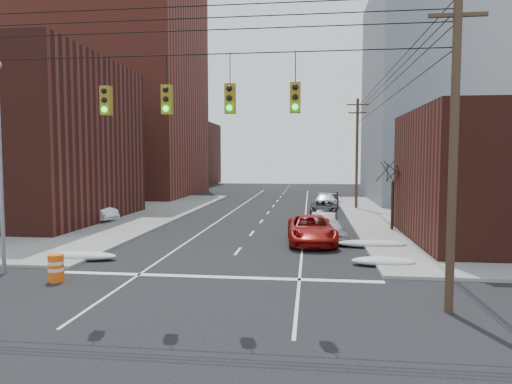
% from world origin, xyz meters
% --- Properties ---
extents(ground, '(160.00, 160.00, 0.00)m').
position_xyz_m(ground, '(0.00, 0.00, 0.00)').
color(ground, black).
rests_on(ground, ground).
extents(building_brick_tall, '(24.00, 20.00, 30.00)m').
position_xyz_m(building_brick_tall, '(-24.00, 48.00, 15.00)').
color(building_brick_tall, maroon).
rests_on(building_brick_tall, ground).
extents(building_brick_far, '(22.00, 18.00, 12.00)m').
position_xyz_m(building_brick_far, '(-26.00, 74.00, 6.00)').
color(building_brick_far, '#471B15').
rests_on(building_brick_far, ground).
extents(building_office, '(22.00, 20.00, 25.00)m').
position_xyz_m(building_office, '(22.00, 44.00, 12.50)').
color(building_office, gray).
rests_on(building_office, ground).
extents(building_glass, '(20.00, 18.00, 22.00)m').
position_xyz_m(building_glass, '(24.00, 70.00, 11.00)').
color(building_glass, gray).
rests_on(building_glass, ground).
extents(utility_pole_right, '(2.20, 0.28, 11.00)m').
position_xyz_m(utility_pole_right, '(8.50, 3.00, 5.78)').
color(utility_pole_right, '#473323').
rests_on(utility_pole_right, ground).
extents(utility_pole_far, '(2.20, 0.28, 11.00)m').
position_xyz_m(utility_pole_far, '(8.50, 34.00, 5.78)').
color(utility_pole_far, '#473323').
rests_on(utility_pole_far, ground).
extents(traffic_signals, '(17.00, 0.42, 2.02)m').
position_xyz_m(traffic_signals, '(0.10, 2.97, 7.17)').
color(traffic_signals, black).
rests_on(traffic_signals, ground).
extents(bare_tree, '(2.09, 2.20, 4.93)m').
position_xyz_m(bare_tree, '(9.59, 20.00, 2.32)').
color(bare_tree, black).
rests_on(bare_tree, ground).
extents(snow_nw, '(3.50, 1.08, 0.42)m').
position_xyz_m(snow_nw, '(-7.40, 9.00, 0.21)').
color(snow_nw, silver).
rests_on(snow_nw, ground).
extents(snow_ne, '(3.00, 1.08, 0.42)m').
position_xyz_m(snow_ne, '(7.40, 9.50, 0.21)').
color(snow_ne, silver).
rests_on(snow_ne, ground).
extents(snow_east_far, '(4.00, 1.08, 0.42)m').
position_xyz_m(snow_east_far, '(7.40, 14.00, 0.21)').
color(snow_east_far, silver).
rests_on(snow_east_far, ground).
extents(red_pickup, '(3.14, 6.14, 1.66)m').
position_xyz_m(red_pickup, '(4.01, 14.88, 0.83)').
color(red_pickup, '#9A110E').
rests_on(red_pickup, ground).
extents(parked_car_a, '(1.91, 3.77, 1.23)m').
position_xyz_m(parked_car_a, '(5.31, 16.02, 0.62)').
color(parked_car_a, silver).
rests_on(parked_car_a, ground).
extents(parked_car_b, '(1.75, 4.52, 1.47)m').
position_xyz_m(parked_car_b, '(4.80, 17.67, 0.73)').
color(parked_car_b, silver).
rests_on(parked_car_b, ground).
extents(parked_car_c, '(2.38, 4.93, 1.35)m').
position_xyz_m(parked_car_c, '(5.07, 28.47, 0.68)').
color(parked_car_c, black).
rests_on(parked_car_c, ground).
extents(parked_car_d, '(2.76, 5.64, 1.58)m').
position_xyz_m(parked_car_d, '(5.41, 32.82, 0.79)').
color(parked_car_d, silver).
rests_on(parked_car_d, ground).
extents(parked_car_e, '(2.13, 4.28, 1.40)m').
position_xyz_m(parked_car_e, '(5.78, 36.34, 0.70)').
color(parked_car_e, maroon).
rests_on(parked_car_e, ground).
extents(parked_car_f, '(1.47, 3.93, 1.28)m').
position_xyz_m(parked_car_f, '(6.40, 40.24, 0.64)').
color(parked_car_f, black).
rests_on(parked_car_f, ground).
extents(lot_car_a, '(4.96, 3.09, 1.54)m').
position_xyz_m(lot_car_a, '(-13.48, 21.83, 0.92)').
color(lot_car_a, white).
rests_on(lot_car_a, sidewalk_nw).
extents(lot_car_b, '(4.63, 2.55, 1.23)m').
position_xyz_m(lot_car_b, '(-15.96, 25.41, 0.76)').
color(lot_car_b, '#A1A1A5').
rests_on(lot_car_b, sidewalk_nw).
extents(lot_car_c, '(4.70, 1.96, 1.36)m').
position_xyz_m(lot_car_c, '(-19.86, 23.50, 0.83)').
color(lot_car_c, black).
rests_on(lot_car_c, sidewalk_nw).
extents(lot_car_d, '(3.60, 1.45, 1.23)m').
position_xyz_m(lot_car_d, '(-19.35, 25.20, 0.76)').
color(lot_car_d, '#B2B2B7').
rests_on(lot_car_d, sidewalk_nw).
extents(construction_barrel, '(0.85, 0.85, 1.12)m').
position_xyz_m(construction_barrel, '(-6.50, 5.05, 0.58)').
color(construction_barrel, '#FE5A0D').
rests_on(construction_barrel, ground).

